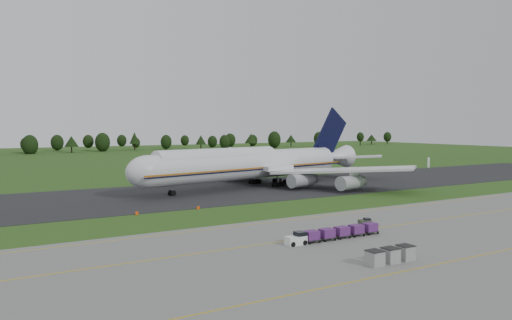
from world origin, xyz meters
TOP-DOWN VIEW (x-y plane):
  - ground at (0.00, 0.00)m, footprint 600.00×600.00m
  - apron at (0.00, -34.00)m, footprint 300.00×52.00m
  - taxiway at (0.00, 28.00)m, footprint 300.00×40.00m
  - apron_markings at (0.00, -26.98)m, footprint 300.00×30.20m
  - tree_line at (6.20, 219.65)m, footprint 526.04×23.01m
  - aircraft at (20.12, 31.60)m, footprint 74.26×70.70m
  - baggage_train at (0.17, -24.47)m, footprint 15.30×1.62m
  - utility_cart at (9.99, -20.16)m, footprint 2.10×1.59m
  - uld_row at (-1.55, -36.84)m, footprint 6.53×1.73m
  - edge_markers at (-11.44, 7.50)m, footprint 12.11×0.30m

SIDE VIEW (x-z plane):
  - ground at x=0.00m, z-range 0.00..0.00m
  - apron at x=0.00m, z-range 0.00..0.06m
  - taxiway at x=0.00m, z-range 0.00..0.08m
  - apron_markings at x=0.00m, z-range 0.06..0.07m
  - edge_markers at x=-11.44m, z-range -0.03..0.57m
  - utility_cart at x=9.99m, z-range 0.05..1.07m
  - baggage_train at x=0.17m, z-range 0.12..1.68m
  - uld_row at x=-1.55m, z-range 0.06..1.77m
  - aircraft at x=20.12m, z-range -4.46..16.33m
  - tree_line at x=6.20m, z-range 0.07..11.96m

